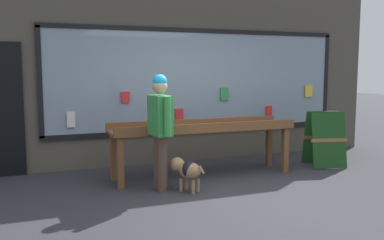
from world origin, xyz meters
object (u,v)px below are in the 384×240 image
(display_table_main, at_px, (203,131))
(sandwich_board_sign, at_px, (324,139))
(person_browsing, at_px, (160,124))
(small_dog, at_px, (187,169))

(display_table_main, relative_size, sandwich_board_sign, 3.09)
(person_browsing, distance_m, sandwich_board_sign, 3.18)
(person_browsing, distance_m, small_dog, 0.73)
(person_browsing, relative_size, sandwich_board_sign, 1.71)
(display_table_main, distance_m, sandwich_board_sign, 2.27)
(person_browsing, xyz_separation_m, small_dog, (0.32, -0.19, -0.63))
(display_table_main, bearing_deg, person_browsing, -148.57)
(small_dog, bearing_deg, person_browsing, 26.60)
(display_table_main, xyz_separation_m, person_browsing, (-0.86, -0.52, 0.23))
(small_dog, xyz_separation_m, sandwich_board_sign, (2.80, 0.60, 0.17))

